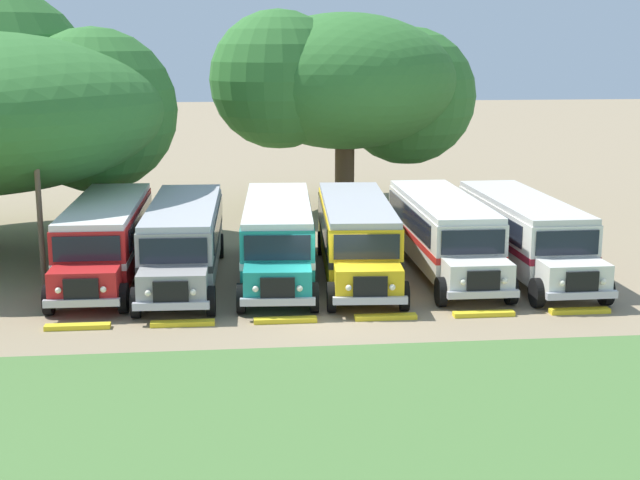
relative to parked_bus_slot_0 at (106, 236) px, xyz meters
name	(u,v)px	position (x,y,z in m)	size (l,w,h in m)	color
ground_plane	(333,314)	(7.91, -5.80, -1.58)	(220.00, 220.00, 0.00)	#937F60
foreground_grass_strip	(379,427)	(7.91, -14.75, -1.58)	(80.00, 11.62, 0.01)	#4C7538
parked_bus_slot_0	(106,236)	(0.00, 0.00, 0.00)	(2.85, 10.86, 2.82)	red
parked_bus_slot_1	(184,237)	(2.92, -0.63, 0.00)	(2.98, 10.88, 2.82)	#9E9993
parked_bus_slot_2	(278,235)	(6.44, -0.53, 0.00)	(3.24, 10.92, 2.82)	teal
parked_bus_slot_3	(356,234)	(9.41, -0.69, 0.00)	(3.28, 10.93, 2.82)	yellow
parked_bus_slot_4	(443,230)	(12.84, -0.35, 0.00)	(2.71, 10.84, 2.82)	silver
parked_bus_slot_5	(524,231)	(15.91, -0.80, 0.00)	(2.82, 10.86, 2.82)	silver
curb_wheelstop_0	(78,327)	(-0.15, -6.52, -1.51)	(2.00, 0.36, 0.15)	yellow
curb_wheelstop_1	(183,323)	(3.08, -6.52, -1.51)	(2.00, 0.36, 0.15)	yellow
curb_wheelstop_2	(285,320)	(6.30, -6.52, -1.51)	(2.00, 0.36, 0.15)	yellow
curb_wheelstop_3	(386,317)	(9.53, -6.52, -1.51)	(2.00, 0.36, 0.15)	yellow
curb_wheelstop_4	(484,314)	(12.75, -6.52, -1.51)	(2.00, 0.36, 0.15)	yellow
curb_wheelstop_5	(580,311)	(15.97, -6.52, -1.51)	(2.00, 0.36, 0.15)	yellow
broad_shade_tree	(346,85)	(10.87, 13.49, 4.95)	(14.10, 12.49, 10.32)	brown
utility_pole	(38,194)	(-2.16, -1.07, 1.79)	(1.80, 0.20, 6.26)	brown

